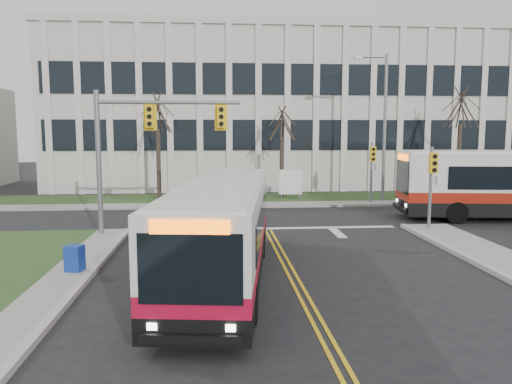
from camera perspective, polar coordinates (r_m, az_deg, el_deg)
The scene contains 14 objects.
ground at distance 15.27m, azimuth 4.55°, elevation -10.19°, with size 120.00×120.00×0.00m, color black.
sidewalk_cross at distance 30.82m, azimuth 9.21°, elevation -1.35°, with size 44.00×1.60×0.14m, color #9E9B93.
building_lawn at distance 33.52m, azimuth 8.06°, elevation -0.68°, with size 44.00×5.00×0.12m, color #2B4A1F.
office_building at distance 45.03m, azimuth 4.80°, elevation 8.90°, with size 40.00×16.00×12.00m, color silver.
mast_arm_signal at distance 21.80m, azimuth -13.32°, elevation 6.17°, with size 6.11×0.38×6.20m.
signal_pole_near at distance 23.44m, azimuth 19.46°, elevation 1.70°, with size 0.34×0.39×3.80m.
signal_pole_far at distance 31.36m, azimuth 13.12°, elevation 3.17°, with size 0.34×0.39×3.80m.
streetlight at distance 32.32m, azimuth 14.23°, elevation 8.02°, with size 2.15×0.25×9.20m.
directory_sign at distance 32.44m, azimuth 3.98°, elevation 1.09°, with size 1.50×0.12×2.00m.
tree_left at distance 32.61m, azimuth -11.20°, elevation 8.65°, with size 1.80×1.80×7.70m.
tree_mid at distance 32.89m, azimuth 2.98°, elevation 7.66°, with size 1.80×1.80×6.82m.
tree_right at distance 36.33m, azimuth 22.38°, elevation 8.71°, with size 1.80×1.80×8.25m.
bus_main at distance 15.13m, azimuth -3.86°, elevation -4.65°, with size 2.37×10.92×2.91m, color silver, non-canonical shape.
newspaper_box_blue at distance 16.76m, azimuth -20.01°, elevation -7.35°, with size 0.50×0.45×0.95m, color navy.
Camera 1 is at (-2.38, -14.39, 4.52)m, focal length 35.00 mm.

